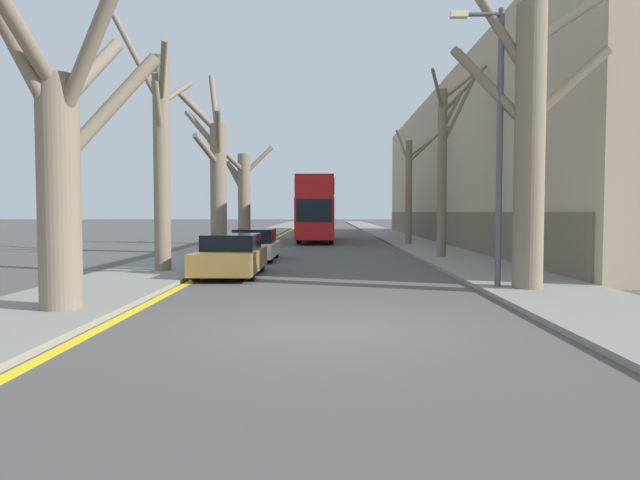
{
  "coord_description": "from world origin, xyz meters",
  "views": [
    {
      "loc": [
        0.1,
        -9.96,
        2.08
      ],
      "look_at": [
        -0.28,
        24.77,
        0.36
      ],
      "focal_mm": 32.0,
      "sensor_mm": 36.0,
      "label": 1
    }
  ],
  "objects": [
    {
      "name": "ground_plane",
      "position": [
        0.0,
        0.0,
        0.0
      ],
      "size": [
        300.0,
        300.0,
        0.0
      ],
      "primitive_type": "plane",
      "color": "#4C4947"
    },
    {
      "name": "sidewalk_left",
      "position": [
        -5.79,
        50.0,
        0.06
      ],
      "size": [
        3.34,
        120.0,
        0.12
      ],
      "primitive_type": "cube",
      "color": "gray",
      "rests_on": "ground"
    },
    {
      "name": "sidewalk_right",
      "position": [
        5.79,
        50.0,
        0.06
      ],
      "size": [
        3.34,
        120.0,
        0.12
      ],
      "primitive_type": "cube",
      "color": "gray",
      "rests_on": "ground"
    },
    {
      "name": "building_facade_right",
      "position": [
        12.45,
        29.49,
        5.18
      ],
      "size": [
        10.08,
        48.56,
        10.38
      ],
      "color": "tan",
      "rests_on": "ground"
    },
    {
      "name": "kerb_line_stripe",
      "position": [
        -3.94,
        50.0,
        0.0
      ],
      "size": [
        0.24,
        120.0,
        0.01
      ],
      "primitive_type": "cube",
      "color": "yellow",
      "rests_on": "ground"
    },
    {
      "name": "street_tree_left_0",
      "position": [
        -5.2,
        1.43,
        3.08
      ],
      "size": [
        2.78,
        4.13,
        6.72
      ],
      "color": "#7A6B56",
      "rests_on": "ground"
    },
    {
      "name": "street_tree_left_1",
      "position": [
        -5.42,
        9.1,
        4.02
      ],
      "size": [
        2.29,
        3.79,
        8.51
      ],
      "color": "#7A6B56",
      "rests_on": "ground"
    },
    {
      "name": "street_tree_left_2",
      "position": [
        -5.34,
        18.21,
        3.9
      ],
      "size": [
        2.6,
        4.06,
        9.18
      ],
      "color": "#7A6B56",
      "rests_on": "ground"
    },
    {
      "name": "street_tree_left_3",
      "position": [
        -5.23,
        26.37,
        3.3
      ],
      "size": [
        4.29,
        2.49,
        6.73
      ],
      "color": "#7A6B56",
      "rests_on": "ground"
    },
    {
      "name": "street_tree_right_0",
      "position": [
        5.28,
        4.76,
        4.02
      ],
      "size": [
        3.88,
        1.44,
        8.08
      ],
      "color": "#7A6B56",
      "rests_on": "ground"
    },
    {
      "name": "street_tree_right_1",
      "position": [
        5.3,
        15.26,
        4.3
      ],
      "size": [
        2.99,
        2.46,
        8.72
      ],
      "color": "#7A6B56",
      "rests_on": "ground"
    },
    {
      "name": "street_tree_right_2",
      "position": [
        5.22,
        25.02,
        3.6
      ],
      "size": [
        2.88,
        2.97,
        7.26
      ],
      "color": "#7A6B56",
      "rests_on": "ground"
    },
    {
      "name": "double_decker_bus",
      "position": [
        -0.63,
        30.75,
        2.51
      ],
      "size": [
        2.49,
        11.99,
        4.42
      ],
      "color": "red",
      "rests_on": "ground"
    },
    {
      "name": "parked_car_0",
      "position": [
        -3.02,
        8.56,
        0.65
      ],
      "size": [
        1.9,
        4.49,
        1.35
      ],
      "color": "olive",
      "rests_on": "ground"
    },
    {
      "name": "parked_car_1",
      "position": [
        -3.02,
        14.66,
        0.63
      ],
      "size": [
        1.88,
        4.37,
        1.34
      ],
      "color": "silver",
      "rests_on": "ground"
    },
    {
      "name": "lamp_post",
      "position": [
        4.51,
        5.02,
        4.11
      ],
      "size": [
        1.4,
        0.2,
        7.32
      ],
      "color": "#4C4F54",
      "rests_on": "ground"
    }
  ]
}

